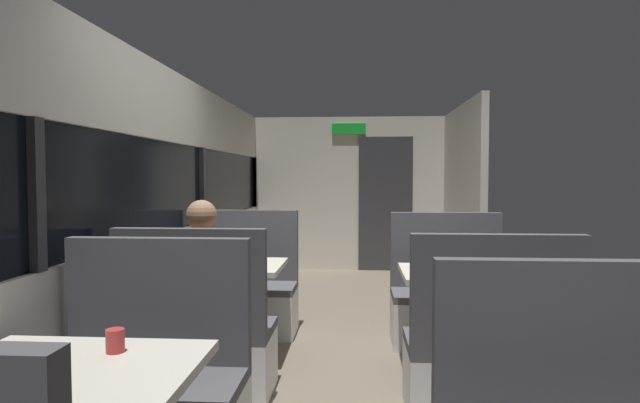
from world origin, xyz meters
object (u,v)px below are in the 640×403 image
(bench_mid_window_facing_end, at_px, (198,345))
(dining_table_rear_aisle, at_px, (465,285))
(bench_mid_window_facing_entry, at_px, (244,296))
(bench_rear_aisle_facing_entry, at_px, (448,305))
(seated_passenger, at_px, (201,310))
(dining_table_near_window, at_px, (69,395))
(bench_near_window_facing_entry, at_px, (147,399))
(coffee_cup_primary, at_px, (442,267))
(dining_table_mid_window, at_px, (224,277))
(coffee_cup_secondary, at_px, (115,341))
(bench_rear_aisle_facing_end, at_px, (489,363))

(bench_mid_window_facing_end, relative_size, dining_table_rear_aisle, 1.22)
(bench_mid_window_facing_entry, distance_m, bench_rear_aisle_facing_entry, 1.80)
(dining_table_rear_aisle, bearing_deg, seated_passenger, -166.58)
(dining_table_near_window, height_order, dining_table_rear_aisle, same)
(bench_near_window_facing_entry, height_order, seated_passenger, seated_passenger)
(bench_near_window_facing_entry, distance_m, coffee_cup_primary, 2.09)
(dining_table_mid_window, distance_m, coffee_cup_secondary, 2.08)
(coffee_cup_secondary, bearing_deg, bench_near_window_facing_entry, 100.07)
(bench_rear_aisle_facing_end, xyz_separation_m, seated_passenger, (-1.79, 0.27, 0.21))
(seated_passenger, bearing_deg, dining_table_near_window, -90.00)
(dining_table_rear_aisle, bearing_deg, dining_table_mid_window, 173.62)
(dining_table_rear_aisle, bearing_deg, coffee_cup_primary, -153.30)
(bench_rear_aisle_facing_end, distance_m, bench_rear_aisle_facing_entry, 1.40)
(bench_near_window_facing_entry, relative_size, bench_rear_aisle_facing_entry, 1.00)
(coffee_cup_primary, bearing_deg, seated_passenger, -168.19)
(bench_rear_aisle_facing_entry, bearing_deg, bench_near_window_facing_entry, -131.30)
(bench_mid_window_facing_end, relative_size, bench_mid_window_facing_entry, 1.00)
(bench_near_window_facing_entry, bearing_deg, dining_table_near_window, -90.00)
(dining_table_mid_window, relative_size, bench_rear_aisle_facing_end, 0.82)
(bench_rear_aisle_facing_entry, xyz_separation_m, coffee_cup_secondary, (-1.70, -2.57, 0.46))
(bench_near_window_facing_entry, distance_m, dining_table_rear_aisle, 2.26)
(bench_near_window_facing_entry, relative_size, bench_rear_aisle_facing_end, 1.00)
(dining_table_rear_aisle, xyz_separation_m, coffee_cup_primary, (-0.18, -0.09, 0.15))
(bench_rear_aisle_facing_entry, xyz_separation_m, coffee_cup_primary, (-0.18, -0.79, 0.46))
(dining_table_mid_window, height_order, bench_rear_aisle_facing_entry, bench_rear_aisle_facing_entry)
(dining_table_near_window, bearing_deg, dining_table_rear_aisle, 48.70)
(dining_table_near_window, bearing_deg, bench_mid_window_facing_end, 90.00)
(dining_table_mid_window, distance_m, bench_rear_aisle_facing_entry, 1.88)
(dining_table_mid_window, distance_m, bench_mid_window_facing_end, 0.77)
(bench_near_window_facing_entry, distance_m, dining_table_mid_window, 1.57)
(dining_table_mid_window, relative_size, coffee_cup_primary, 10.00)
(bench_mid_window_facing_entry, relative_size, seated_passenger, 0.87)
(bench_mid_window_facing_entry, distance_m, bench_rear_aisle_facing_end, 2.40)
(dining_table_mid_window, distance_m, bench_mid_window_facing_entry, 0.77)
(coffee_cup_secondary, bearing_deg, coffee_cup_primary, 49.59)
(dining_table_near_window, relative_size, dining_table_mid_window, 1.00)
(bench_rear_aisle_facing_end, bearing_deg, bench_near_window_facing_entry, -160.37)
(bench_mid_window_facing_end, bearing_deg, coffee_cup_primary, 14.25)
(bench_rear_aisle_facing_end, relative_size, bench_rear_aisle_facing_entry, 1.00)
(bench_mid_window_facing_end, bearing_deg, bench_rear_aisle_facing_end, -6.38)
(bench_mid_window_facing_entry, distance_m, coffee_cup_primary, 1.94)
(bench_rear_aisle_facing_end, bearing_deg, dining_table_mid_window, 153.32)
(bench_near_window_facing_entry, relative_size, coffee_cup_secondary, 12.22)
(dining_table_near_window, relative_size, seated_passenger, 0.71)
(bench_mid_window_facing_entry, xyz_separation_m, dining_table_rear_aisle, (1.79, -0.90, 0.31))
(bench_mid_window_facing_end, height_order, bench_mid_window_facing_entry, same)
(dining_table_rear_aisle, bearing_deg, bench_rear_aisle_facing_end, -90.00)
(dining_table_mid_window, relative_size, dining_table_rear_aisle, 1.00)
(dining_table_near_window, xyz_separation_m, dining_table_mid_window, (0.00, 2.24, 0.00))
(dining_table_near_window, xyz_separation_m, coffee_cup_primary, (1.61, 1.95, 0.15))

